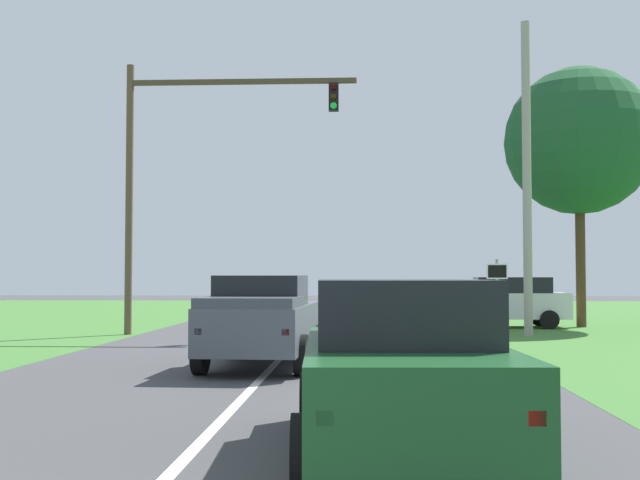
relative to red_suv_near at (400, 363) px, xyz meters
The scene contains 8 objects.
ground_plane 7.66m from the red_suv_near, 107.46° to the left, with size 120.00×120.00×0.00m, color #424244.
red_suv_near is the anchor object (origin of this frame).
pickup_truck_lead 8.58m from the red_suv_near, 106.80° to the left, with size 2.40×4.99×1.93m.
traffic_light 18.97m from the red_suv_near, 109.71° to the left, with size 7.60×0.40×8.89m.
keep_moving_sign 14.91m from the red_suv_near, 76.43° to the left, with size 0.60×0.09×2.40m.
oak_tree_right 23.97m from the red_suv_near, 70.25° to the left, with size 5.55×5.55×9.78m.
crossing_suv_far 22.13m from the red_suv_near, 76.80° to the left, with size 4.48×2.20×1.86m.
utility_pole_right 18.51m from the red_suv_near, 74.05° to the left, with size 0.28×0.28×10.17m, color #9E998E.
Camera 1 is at (1.85, -3.38, 1.94)m, focal length 45.30 mm.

